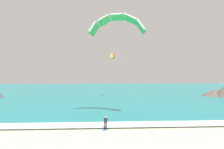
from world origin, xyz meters
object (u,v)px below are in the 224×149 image
(surfboard, at_px, (106,129))
(kitesurfer, at_px, (106,122))
(kite_primary, at_px, (117,23))
(kite_distant, at_px, (113,55))

(surfboard, bearing_deg, kitesurfer, 64.09)
(kite_primary, bearing_deg, kitesurfer, -105.15)
(kitesurfer, relative_size, kite_primary, 0.11)
(surfboard, distance_m, kite_primary, 17.16)
(kitesurfer, height_order, kite_primary, kite_primary)
(kite_primary, bearing_deg, surfboard, -105.18)
(kite_distant, bearing_deg, kitesurfer, -94.95)
(surfboard, height_order, kitesurfer, kitesurfer)
(surfboard, xyz_separation_m, kitesurfer, (0.01, 0.02, 0.91))
(surfboard, distance_m, kitesurfer, 0.91)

